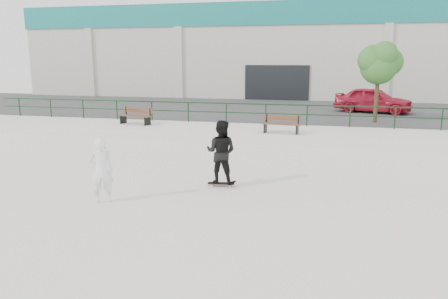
% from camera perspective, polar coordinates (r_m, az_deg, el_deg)
% --- Properties ---
extents(ground, '(120.00, 120.00, 0.00)m').
position_cam_1_polar(ground, '(11.78, -6.91, -6.60)').
color(ground, beige).
rests_on(ground, ground).
extents(ledge, '(30.00, 3.00, 0.50)m').
position_cam_1_polar(ledge, '(20.64, 2.18, 2.17)').
color(ledge, silver).
rests_on(ledge, ground).
extents(parking_strip, '(60.00, 14.00, 0.50)m').
position_cam_1_polar(parking_strip, '(28.94, 5.46, 4.91)').
color(parking_strip, '#343434').
rests_on(parking_strip, ground).
extents(railing, '(28.00, 0.06, 1.03)m').
position_cam_1_polar(railing, '(21.77, 2.87, 5.31)').
color(railing, '#133618').
rests_on(railing, ledge).
extents(commercial_building, '(44.20, 16.33, 8.00)m').
position_cam_1_polar(commercial_building, '(42.65, 8.26, 12.86)').
color(commercial_building, '#B5B1A2').
rests_on(commercial_building, ground).
extents(bench_left, '(1.82, 0.86, 0.81)m').
position_cam_1_polar(bench_left, '(22.11, -11.45, 4.30)').
color(bench_left, '#542F1C').
rests_on(bench_left, ledge).
extents(bench_right, '(1.73, 0.65, 0.78)m').
position_cam_1_polar(bench_right, '(19.23, 7.52, 3.29)').
color(bench_right, '#542F1C').
rests_on(bench_right, ledge).
extents(tree, '(2.27, 2.02, 4.03)m').
position_cam_1_polar(tree, '(23.46, 19.66, 10.70)').
color(tree, '#4F3F27').
rests_on(tree, parking_strip).
extents(red_car, '(4.80, 3.01, 1.52)m').
position_cam_1_polar(red_car, '(27.87, 18.90, 6.16)').
color(red_car, '#A41429').
rests_on(red_car, parking_strip).
extents(skateboard, '(0.80, 0.31, 0.09)m').
position_cam_1_polar(skateboard, '(12.94, -0.39, -4.47)').
color(skateboard, black).
rests_on(skateboard, ground).
extents(standing_skater, '(0.96, 0.78, 1.87)m').
position_cam_1_polar(standing_skater, '(12.71, -0.39, -0.33)').
color(standing_skater, black).
rests_on(standing_skater, skateboard).
extents(seated_skater, '(0.74, 0.64, 1.72)m').
position_cam_1_polar(seated_skater, '(11.75, -15.75, -2.64)').
color(seated_skater, white).
rests_on(seated_skater, ground).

